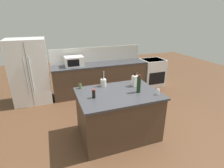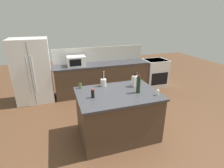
% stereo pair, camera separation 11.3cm
% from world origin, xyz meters
% --- Properties ---
extents(ground_plane, '(14.00, 14.00, 0.00)m').
position_xyz_m(ground_plane, '(0.00, 0.00, 0.00)').
color(ground_plane, brown).
extents(back_counter_run, '(2.92, 0.66, 0.94)m').
position_xyz_m(back_counter_run, '(0.30, 2.20, 0.47)').
color(back_counter_run, '#4C3828').
rests_on(back_counter_run, ground_plane).
extents(wall_backsplash, '(2.88, 0.03, 0.46)m').
position_xyz_m(wall_backsplash, '(0.30, 2.52, 1.17)').
color(wall_backsplash, beige).
rests_on(wall_backsplash, back_counter_run).
extents(kitchen_island, '(1.54, 1.11, 0.94)m').
position_xyz_m(kitchen_island, '(0.00, 0.00, 0.47)').
color(kitchen_island, '#4C3828').
rests_on(kitchen_island, ground_plane).
extents(refrigerator, '(0.97, 0.75, 1.76)m').
position_xyz_m(refrigerator, '(-1.69, 2.25, 0.88)').
color(refrigerator, white).
rests_on(refrigerator, ground_plane).
extents(range_oven, '(0.76, 0.65, 0.92)m').
position_xyz_m(range_oven, '(2.18, 2.20, 0.47)').
color(range_oven, white).
rests_on(range_oven, ground_plane).
extents(microwave, '(0.52, 0.39, 0.28)m').
position_xyz_m(microwave, '(-0.48, 2.20, 1.08)').
color(microwave, white).
rests_on(microwave, back_counter_run).
extents(knife_block, '(0.15, 0.13, 0.29)m').
position_xyz_m(knife_block, '(0.46, 0.21, 1.05)').
color(knife_block, beige).
rests_on(knife_block, kitchen_island).
extents(utensil_crock, '(0.12, 0.12, 0.32)m').
position_xyz_m(utensil_crock, '(-0.16, 0.42, 1.02)').
color(utensil_crock, beige).
rests_on(utensil_crock, kitchen_island).
extents(wine_bottle, '(0.08, 0.08, 0.35)m').
position_xyz_m(wine_bottle, '(0.37, -0.11, 1.10)').
color(wine_bottle, black).
rests_on(wine_bottle, kitchen_island).
extents(spice_jar_oregano, '(0.06, 0.06, 0.12)m').
position_xyz_m(spice_jar_oregano, '(-0.64, 0.46, 1.00)').
color(spice_jar_oregano, '#567038').
rests_on(spice_jar_oregano, kitchen_island).
extents(soy_sauce_bottle, '(0.06, 0.06, 0.16)m').
position_xyz_m(soy_sauce_bottle, '(-0.49, -0.06, 1.02)').
color(soy_sauce_bottle, black).
rests_on(soy_sauce_bottle, kitchen_island).
extents(salt_shaker, '(0.05, 0.05, 0.12)m').
position_xyz_m(salt_shaker, '(0.65, -0.33, 0.99)').
color(salt_shaker, silver).
rests_on(salt_shaker, kitchen_island).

